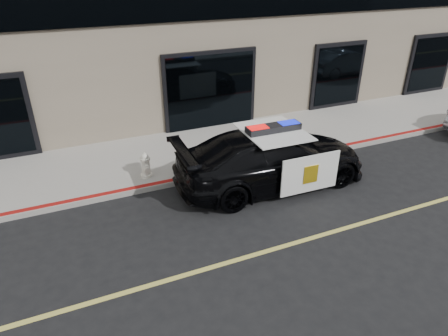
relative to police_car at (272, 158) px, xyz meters
name	(u,v)px	position (x,y,z in m)	size (l,w,h in m)	color
ground	(357,225)	(0.93, -2.59, -0.79)	(120.00, 120.00, 0.00)	black
sidewalk_n	(256,140)	(0.93, 2.66, -0.72)	(60.00, 3.50, 0.15)	gray
police_car	(272,158)	(0.00, 0.00, 0.00)	(2.59, 5.49, 1.77)	black
fire_hydrant	(146,166)	(-3.19, 1.48, -0.30)	(0.33, 0.46, 0.73)	white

